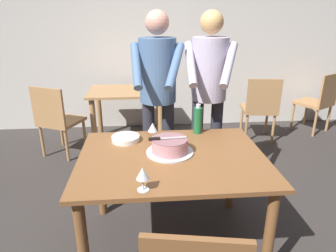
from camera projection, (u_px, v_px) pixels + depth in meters
ground_plane at (172, 241)px, 2.36m from camera, size 14.00×14.00×0.00m
back_wall at (154, 38)px, 4.40m from camera, size 10.00×0.12×2.70m
main_dining_table at (172, 171)px, 2.14m from camera, size 1.31×0.98×0.75m
cake_on_platter at (170, 146)px, 2.13m from camera, size 0.34×0.34×0.11m
cake_knife at (160, 139)px, 2.09m from camera, size 0.27×0.04×0.02m
plate_stack at (126, 138)px, 2.34m from camera, size 0.22×0.22×0.04m
wine_glass_near at (143, 174)px, 1.66m from camera, size 0.08×0.08×0.14m
wine_glass_far at (153, 128)px, 2.33m from camera, size 0.08×0.08×0.14m
water_bottle at (198, 120)px, 2.47m from camera, size 0.07×0.07×0.25m
person_cutting_cake at (158, 88)px, 2.63m from camera, size 0.46×0.57×1.72m
person_standing_beside at (209, 86)px, 2.70m from camera, size 0.46×0.58×1.72m
background_table at (128, 102)px, 3.99m from camera, size 1.00×0.70×0.74m
background_chair_0 at (57, 119)px, 3.62m from camera, size 0.58×0.58×0.90m
background_chair_1 at (318, 100)px, 4.38m from camera, size 0.60×0.60×0.90m
background_chair_2 at (260, 107)px, 4.08m from camera, size 0.50×0.50×0.90m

